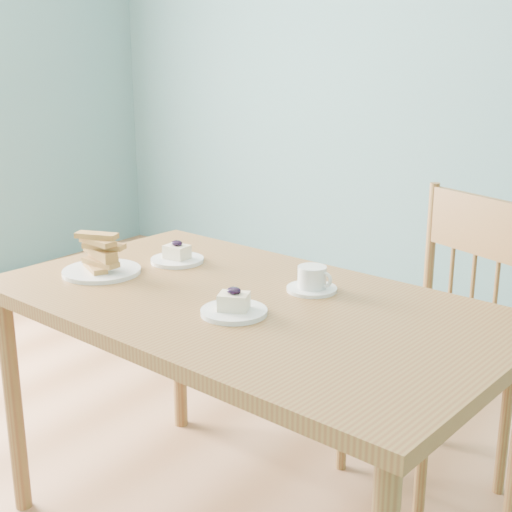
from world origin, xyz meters
TOP-DOWN VIEW (x-y plane):
  - room at (0.00, 0.00)m, footprint 5.01×5.01m
  - dining_table at (0.32, 0.11)m, footprint 1.46×0.91m
  - dining_chair at (0.62, 0.73)m, footprint 0.56×0.55m
  - cheesecake_plate_near at (0.37, 0.00)m, footprint 0.17×0.17m
  - cheesecake_plate_far at (-0.06, 0.26)m, footprint 0.16×0.16m
  - coffee_cup at (0.43, 0.27)m, footprint 0.14×0.14m
  - biscotti_plate at (-0.16, 0.04)m, footprint 0.23×0.23m

SIDE VIEW (x-z plane):
  - dining_chair at x=0.62m, z-range 0.01..0.97m
  - dining_table at x=0.32m, z-range 0.30..1.05m
  - cheesecake_plate_far at x=-0.06m, z-range 0.73..0.80m
  - cheesecake_plate_near at x=0.37m, z-range 0.73..0.80m
  - coffee_cup at x=0.43m, z-range 0.74..0.81m
  - biscotti_plate at x=-0.16m, z-range 0.73..0.85m
  - room at x=0.00m, z-range -0.01..2.71m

